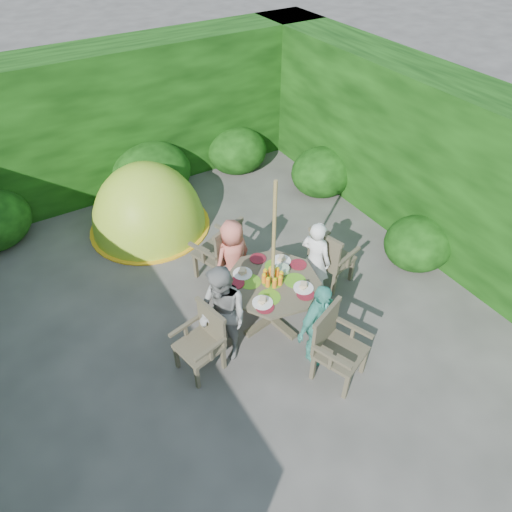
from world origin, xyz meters
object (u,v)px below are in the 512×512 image
child_back (233,257)px  dome_tent (151,227)px  garden_chair_left (203,340)px  patio_table (272,287)px  parasol_pole (273,259)px  garden_chair_right (329,257)px  child_left (223,315)px  child_right (315,260)px  child_front (318,324)px  garden_chair_back (221,250)px  garden_chair_front (335,345)px

child_back → dome_tent: child_back is taller
child_back → garden_chair_left: bearing=36.4°
dome_tent → patio_table: bearing=-88.0°
parasol_pole → garden_chair_right: parasol_pole is taller
parasol_pole → child_left: size_ratio=1.61×
parasol_pole → child_left: parasol_pole is taller
child_right → child_front: 1.13m
garden_chair_left → child_right: bearing=87.3°
garden_chair_back → dome_tent: size_ratio=0.43×
child_left → dome_tent: bearing=164.1°
child_front → garden_chair_right: bearing=31.5°
garden_chair_back → garden_chair_front: (0.34, -2.16, -0.02)m
garden_chair_right → child_front: 1.36m
garden_chair_back → child_back: child_back is taller
garden_chair_left → child_back: bearing=123.2°
garden_chair_right → garden_chair_front: bearing=129.0°
patio_table → garden_chair_right: size_ratio=1.53×
child_right → child_left: bearing=77.8°
child_back → child_front: 1.60m
child_left → dome_tent: size_ratio=0.59×
parasol_pole → garden_chair_left: size_ratio=2.53×
dome_tent → child_back: bearing=-87.1°
child_left → child_back: size_ratio=1.15×
child_left → child_front: child_left is taller
garden_chair_right → garden_chair_back: (-1.25, 0.90, 0.03)m
garden_chair_right → dome_tent: dome_tent is taller
garden_chair_left → child_back: (0.95, 0.97, 0.13)m
garden_chair_back → child_front: size_ratio=0.83×
parasol_pole → patio_table: bearing=22.7°
patio_table → child_front: child_front is taller
patio_table → child_left: child_left is taller
dome_tent → child_left: bearing=-103.7°
parasol_pole → child_left: 0.90m
garden_chair_right → child_back: bearing=48.3°
child_left → child_back: 1.13m
garden_chair_left → child_right: 1.91m
child_right → child_back: bearing=32.8°
garden_chair_front → child_left: size_ratio=0.70×
patio_table → garden_chair_front: size_ratio=1.51×
child_back → garden_chair_front: bearing=90.0°
garden_chair_right → patio_table: bearing=84.2°
garden_chair_left → child_front: bearing=51.3°
garden_chair_left → patio_table: bearing=87.2°
parasol_pole → dome_tent: size_ratio=0.95×
patio_table → child_left: (-0.79, -0.14, 0.07)m
garden_chair_left → garden_chair_back: size_ratio=0.87×
patio_table → parasol_pole: (-0.00, -0.00, 0.49)m
garden_chair_back → child_front: (0.31, -1.87, 0.07)m
child_left → garden_chair_back: bearing=140.3°
garden_chair_back → child_left: 1.37m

